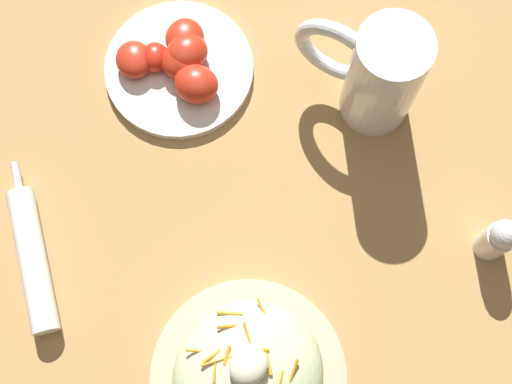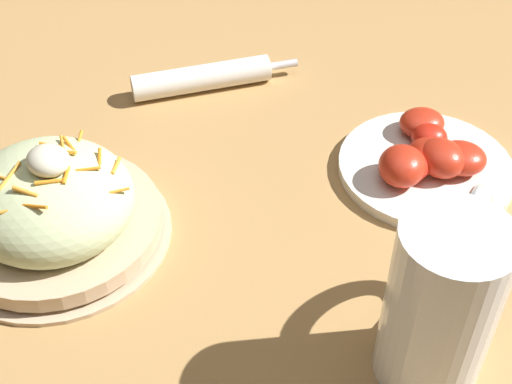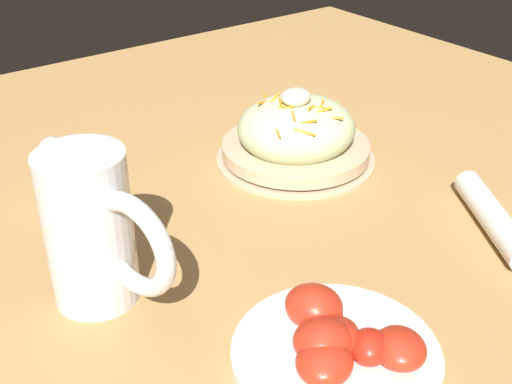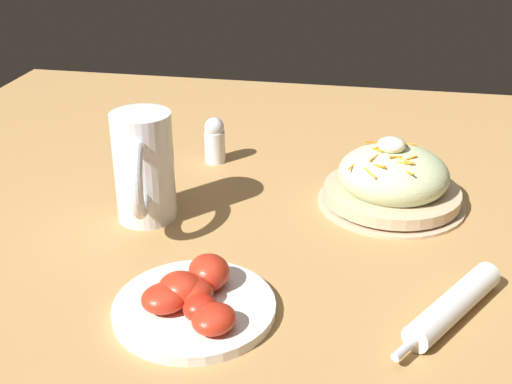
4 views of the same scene
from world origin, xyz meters
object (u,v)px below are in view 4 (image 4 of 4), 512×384
beer_mug (144,174)px  napkin_roll (453,305)px  salad_plate (393,182)px  tomato_plate (194,298)px  salt_shaker (215,140)px

beer_mug → napkin_roll: size_ratio=0.85×
beer_mug → napkin_roll: beer_mug is taller
salad_plate → tomato_plate: bearing=55.4°
salt_shaker → beer_mug: bearing=78.2°
tomato_plate → salt_shaker: bearing=-79.2°
salad_plate → napkin_roll: (-0.07, 0.26, -0.02)m
napkin_roll → salt_shaker: size_ratio=2.34×
salad_plate → napkin_roll: bearing=104.3°
beer_mug → salt_shaker: 0.22m
napkin_roll → salad_plate: bearing=-75.7°
beer_mug → tomato_plate: (-0.12, 0.19, -0.05)m
salad_plate → beer_mug: size_ratio=1.39×
beer_mug → salad_plate: bearing=-161.8°
salad_plate → napkin_roll: salad_plate is taller
napkin_roll → tomato_plate: size_ratio=1.00×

